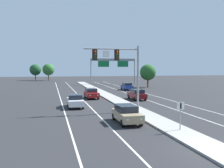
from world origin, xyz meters
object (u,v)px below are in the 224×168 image
overhead_signal_mast (121,64)px  car_receding_darkred (137,94)px  car_oncoming_red (91,93)px  tree_far_right_c (148,72)px  tree_far_left_a (48,70)px  car_receding_blue (127,86)px  car_oncoming_tan (127,114)px  car_oncoming_white (75,101)px  median_sign_post (180,111)px  tree_far_left_b (35,70)px  highway_sign_gantry (113,63)px

overhead_signal_mast → car_receding_darkred: size_ratio=1.61×
car_oncoming_red → tree_far_right_c: bearing=48.9°
tree_far_left_a → car_receding_blue: bearing=-69.7°
car_oncoming_tan → car_oncoming_white: bearing=109.7°
overhead_signal_mast → tree_far_left_a: (-8.47, 72.26, -1.19)m
car_oncoming_tan → car_oncoming_red: bearing=90.9°
median_sign_post → tree_far_left_b: tree_far_left_b is taller
highway_sign_gantry → car_oncoming_white: bearing=-109.5°
car_oncoming_red → tree_far_left_a: size_ratio=0.72×
overhead_signal_mast → car_oncoming_tan: (-1.10, -5.89, -4.47)m
car_oncoming_red → tree_far_left_b: (-11.85, 61.24, 3.17)m
car_receding_blue → highway_sign_gantry: (1.55, 19.41, 5.34)m
overhead_signal_mast → car_oncoming_tan: 7.47m
overhead_signal_mast → highway_sign_gantry: bearing=77.7°
car_oncoming_red → tree_far_right_c: size_ratio=0.80×
tree_far_left_b → tree_far_right_c: bearing=-55.5°
car_receding_darkred → car_oncoming_tan: bearing=-111.6°
overhead_signal_mast → tree_far_right_c: overhead_signal_mast is taller
car_receding_darkred → highway_sign_gantry: highway_sign_gantry is taller
car_receding_darkred → car_oncoming_red: bearing=154.5°
overhead_signal_mast → tree_far_right_c: (15.50, 32.41, -1.59)m
overhead_signal_mast → tree_far_left_b: size_ratio=1.18×
overhead_signal_mast → car_oncoming_red: size_ratio=1.60×
car_oncoming_tan → tree_far_left_a: size_ratio=0.71×
overhead_signal_mast → median_sign_post: (2.02, -9.95, -3.70)m
car_oncoming_white → tree_far_left_b: size_ratio=0.73×
car_oncoming_tan → car_receding_blue: size_ratio=0.99×
tree_far_right_c → tree_far_left_b: bearing=124.5°
overhead_signal_mast → highway_sign_gantry: highway_sign_gantry is taller
car_receding_darkred → tree_far_right_c: (10.35, 22.53, 2.87)m
overhead_signal_mast → tree_far_left_b: 75.44m
car_oncoming_white → tree_far_left_b: tree_far_left_b is taller
median_sign_post → tree_far_right_c: bearing=72.3°
car_oncoming_tan → car_oncoming_white: (-3.65, 10.18, 0.00)m
tree_far_left_b → car_oncoming_red: bearing=-79.1°
car_receding_darkred → tree_far_left_a: bearing=102.3°
car_receding_darkred → highway_sign_gantry: 36.83m
car_oncoming_white → overhead_signal_mast: bearing=-42.1°
car_oncoming_red → tree_far_left_a: (-7.06, 59.25, 3.28)m
car_oncoming_tan → car_oncoming_white: same height
median_sign_post → car_receding_darkred: 20.09m
car_receding_blue → tree_far_left_b: size_ratio=0.74×
overhead_signal_mast → car_receding_darkred: bearing=62.4°
tree_far_left_b → median_sign_post: bearing=-79.7°
car_oncoming_tan → car_receding_darkred: same height
car_oncoming_tan → tree_far_left_a: (-7.37, 78.15, 3.28)m
car_oncoming_white → tree_far_right_c: tree_far_right_c is taller
overhead_signal_mast → car_oncoming_white: bearing=137.9°
highway_sign_gantry → tree_far_left_b: highway_sign_gantry is taller
car_oncoming_tan → tree_far_left_b: size_ratio=0.73×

